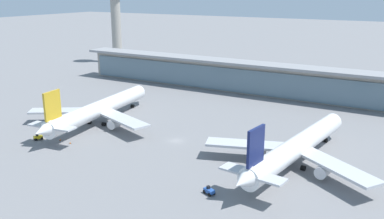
{
  "coord_description": "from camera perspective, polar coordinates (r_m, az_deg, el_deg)",
  "views": [
    {
      "loc": [
        68.92,
        -109.17,
        48.07
      ],
      "look_at": [
        0.0,
        10.67,
        8.09
      ],
      "focal_mm": 39.04,
      "sensor_mm": 36.0,
      "label": 1
    }
  ],
  "objects": [
    {
      "name": "service_truck_mid_apron_yellow",
      "position": [
        147.58,
        -20.29,
        -3.57
      ],
      "size": [
        2.86,
        3.33,
        2.05
      ],
      "color": "yellow",
      "rests_on": "ground"
    },
    {
      "name": "service_truck_under_wing_blue",
      "position": [
        103.46,
        2.35,
        -11.03
      ],
      "size": [
        3.3,
        2.7,
        2.05
      ],
      "color": "#234C9E",
      "rests_on": "ground"
    },
    {
      "name": "control_tower",
      "position": [
        288.9,
        -10.39,
        12.58
      ],
      "size": [
        12.0,
        12.0,
        57.44
      ],
      "color": "#9E998E",
      "rests_on": "ground"
    },
    {
      "name": "safety_cone_bravo",
      "position": [
        144.55,
        -17.56,
        -3.95
      ],
      "size": [
        0.62,
        0.62,
        0.7
      ],
      "color": "orange",
      "rests_on": "ground"
    },
    {
      "name": "airliner_centre_stand",
      "position": [
        120.59,
        14.02,
        -5.03
      ],
      "size": [
        50.4,
        66.05,
        17.6
      ],
      "color": "white",
      "rests_on": "ground"
    },
    {
      "name": "airliner_left_stand",
      "position": [
        157.16,
        -12.67,
        0.03
      ],
      "size": [
        50.54,
        66.11,
        17.6
      ],
      "color": "white",
      "rests_on": "ground"
    },
    {
      "name": "terminal_building",
      "position": [
        199.16,
        9.05,
        4.28
      ],
      "size": [
        196.56,
        12.8,
        15.2
      ],
      "color": "#9E998E",
      "rests_on": "ground"
    },
    {
      "name": "safety_cone_alpha",
      "position": [
        140.83,
        -16.31,
        -4.37
      ],
      "size": [
        0.62,
        0.62,
        0.7
      ],
      "color": "orange",
      "rests_on": "ground"
    },
    {
      "name": "ground_plane",
      "position": [
        137.77,
        -2.22,
        -4.31
      ],
      "size": [
        1200.0,
        1200.0,
        0.0
      ],
      "primitive_type": "plane",
      "color": "slate"
    }
  ]
}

